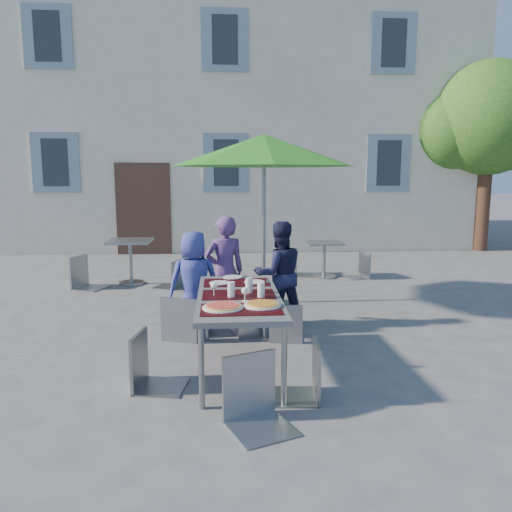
{
  "coord_description": "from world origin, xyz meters",
  "views": [
    {
      "loc": [
        -0.19,
        -4.74,
        1.91
      ],
      "look_at": [
        0.23,
        0.92,
        0.99
      ],
      "focal_mm": 35.0,
      "sensor_mm": 36.0,
      "label": 1
    }
  ],
  "objects": [
    {
      "name": "bg_chair_l_0",
      "position": [
        -2.49,
        3.78,
        0.62
      ],
      "size": [
        0.61,
        0.61,
        1.05
      ],
      "color": "gray",
      "rests_on": "ground"
    },
    {
      "name": "child_2",
      "position": [
        0.56,
        1.4,
        0.67
      ],
      "size": [
        0.71,
        0.48,
        1.34
      ],
      "primitive_type": "imported",
      "rotation": [
        0.0,
        0.0,
        3.31
      ],
      "color": "#1B1D3D",
      "rests_on": "ground"
    },
    {
      "name": "chair_5",
      "position": [
        0.07,
        -1.13,
        0.6
      ],
      "size": [
        0.59,
        0.59,
        1.02
      ],
      "color": "gray",
      "rests_on": "ground"
    },
    {
      "name": "patio_umbrella",
      "position": [
        0.47,
        2.56,
        2.24
      ],
      "size": [
        2.67,
        2.67,
        2.49
      ],
      "color": "#A1A4A8",
      "rests_on": "ground"
    },
    {
      "name": "pizza_near_left",
      "position": [
        -0.17,
        -0.49,
        0.77
      ],
      "size": [
        0.36,
        0.36,
        0.03
      ],
      "color": "white",
      "rests_on": "dining_table"
    },
    {
      "name": "cafe_table_0",
      "position": [
        -1.75,
        4.05,
        0.56
      ],
      "size": [
        0.74,
        0.74,
        0.79
      ],
      "color": "#A1A4A8",
      "rests_on": "ground"
    },
    {
      "name": "chair_0",
      "position": [
        -0.63,
        0.94,
        0.58
      ],
      "size": [
        0.55,
        0.55,
        0.99
      ],
      "color": "gray",
      "rests_on": "ground"
    },
    {
      "name": "bg_chair_r_1",
      "position": [
        2.45,
        4.29,
        0.51
      ],
      "size": [
        0.48,
        0.47,
        0.88
      ],
      "color": "#91959C",
      "rests_on": "ground"
    },
    {
      "name": "ground",
      "position": [
        0.0,
        0.0,
        0.0
      ],
      "size": [
        90.0,
        90.0,
        0.0
      ],
      "primitive_type": "plane",
      "color": "#4C4C4F",
      "rests_on": "ground"
    },
    {
      "name": "tree",
      "position": [
        6.55,
        7.54,
        3.25
      ],
      "size": [
        3.6,
        3.0,
        4.7
      ],
      "color": "#492D1F",
      "rests_on": "ground"
    },
    {
      "name": "child_1",
      "position": [
        -0.12,
        1.45,
        0.7
      ],
      "size": [
        0.59,
        0.47,
        1.41
      ],
      "primitive_type": "imported",
      "rotation": [
        0.0,
        0.0,
        3.43
      ],
      "color": "#593772",
      "rests_on": "ground"
    },
    {
      "name": "child_0",
      "position": [
        -0.49,
        1.15,
        0.63
      ],
      "size": [
        0.67,
        0.49,
        1.26
      ],
      "primitive_type": "imported",
      "rotation": [
        0.0,
        0.0,
        3.3
      ],
      "color": "#333A8C",
      "rests_on": "ground"
    },
    {
      "name": "chair_1",
      "position": [
        0.2,
        1.06,
        0.54
      ],
      "size": [
        0.5,
        0.5,
        0.92
      ],
      "color": "#93979E",
      "rests_on": "ground"
    },
    {
      "name": "bg_chair_r_0",
      "position": [
        -1.0,
        3.7,
        0.53
      ],
      "size": [
        0.53,
        0.53,
        0.9
      ],
      "color": "gray",
      "rests_on": "ground"
    },
    {
      "name": "chair_3",
      "position": [
        -0.83,
        -0.39,
        0.56
      ],
      "size": [
        0.5,
        0.49,
        0.96
      ],
      "color": "gray",
      "rests_on": "ground"
    },
    {
      "name": "dining_table",
      "position": [
        -0.01,
        0.02,
        0.7
      ],
      "size": [
        0.8,
        1.85,
        0.76
      ],
      "color": "#434347",
      "rests_on": "ground"
    },
    {
      "name": "cafe_table_1",
      "position": [
        1.78,
        4.37,
        0.43
      ],
      "size": [
        0.63,
        0.63,
        0.67
      ],
      "color": "#A1A4A8",
      "rests_on": "ground"
    },
    {
      "name": "chair_4",
      "position": [
        0.53,
        -0.71,
        0.55
      ],
      "size": [
        0.45,
        0.45,
        0.94
      ],
      "color": "gray",
      "rests_on": "ground"
    },
    {
      "name": "building",
      "position": [
        -0.0,
        11.5,
        4.85
      ],
      "size": [
        13.6,
        8.2,
        11.1
      ],
      "color": "beige",
      "rests_on": "ground"
    },
    {
      "name": "glassware",
      "position": [
        0.04,
        -0.06,
        0.83
      ],
      "size": [
        0.52,
        0.4,
        0.15
      ],
      "color": "silver",
      "rests_on": "dining_table"
    },
    {
      "name": "bg_chair_l_1",
      "position": [
        1.38,
        4.58,
        0.56
      ],
      "size": [
        0.51,
        0.5,
        0.96
      ],
      "color": "gray",
      "rests_on": "ground"
    },
    {
      "name": "chair_2",
      "position": [
        0.57,
        0.79,
        0.5
      ],
      "size": [
        0.44,
        0.44,
        0.87
      ],
      "color": "gray",
      "rests_on": "ground"
    },
    {
      "name": "place_settings",
      "position": [
        -0.01,
        0.64,
        0.76
      ],
      "size": [
        0.64,
        0.52,
        0.01
      ],
      "color": "white",
      "rests_on": "dining_table"
    },
    {
      "name": "pizza_near_right",
      "position": [
        0.19,
        -0.44,
        0.77
      ],
      "size": [
        0.34,
        0.34,
        0.03
      ],
      "color": "white",
      "rests_on": "dining_table"
    }
  ]
}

